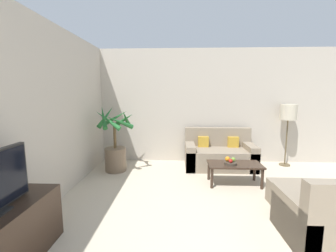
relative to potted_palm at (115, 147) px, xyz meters
name	(u,v)px	position (x,y,z in m)	size (l,w,h in m)	color
wall_back	(237,106)	(2.75, 0.82, 0.84)	(8.15, 0.06, 2.70)	#BCB2A3
wall_left	(4,122)	(-0.55, -2.29, 0.84)	(0.06, 7.76, 2.70)	#BCB2A3
potted_palm	(115,147)	(0.00, 0.00, 0.00)	(0.79, 0.87, 1.42)	brown
sofa_loveseat	(219,155)	(2.27, 0.34, -0.23)	(1.52, 0.81, 0.86)	gray
floor_lamp	(288,114)	(3.82, 0.53, 0.67)	(0.35, 0.35, 1.42)	brown
coffee_table	(235,166)	(2.37, -0.62, -0.18)	(0.96, 0.49, 0.39)	#38281E
fruit_bowl	(230,163)	(2.28, -0.68, -0.10)	(0.23, 0.23, 0.05)	#42382D
apple_red	(231,161)	(2.27, -0.73, -0.04)	(0.07, 0.07, 0.07)	red
apple_green	(233,159)	(2.34, -0.65, -0.04)	(0.08, 0.08, 0.08)	olive
orange_fruit	(228,159)	(2.24, -0.64, -0.03)	(0.09, 0.09, 0.09)	orange
armchair	(329,220)	(3.00, -2.25, -0.24)	(0.90, 0.80, 0.83)	gray
ottoman	(294,196)	(3.04, -1.46, -0.34)	(0.62, 0.55, 0.35)	gray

